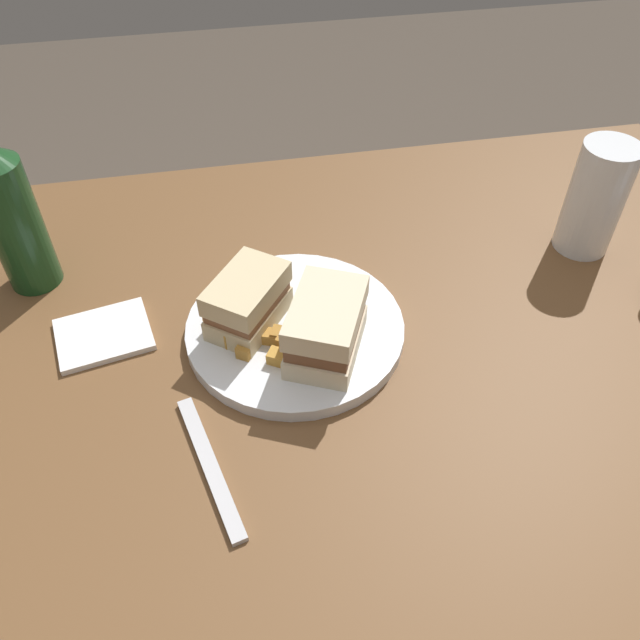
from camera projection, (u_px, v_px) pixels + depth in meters
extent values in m
plane|color=#4C4238|center=(335.00, 596.00, 1.34)|extent=(6.00, 6.00, 0.00)
cube|color=brown|center=(338.00, 502.00, 1.06)|extent=(1.25, 0.83, 0.78)
cylinder|color=white|center=(295.00, 329.00, 0.79)|extent=(0.26, 0.26, 0.02)
cube|color=beige|center=(249.00, 313.00, 0.77)|extent=(0.11, 0.12, 0.03)
cube|color=#8C5B3D|center=(248.00, 301.00, 0.76)|extent=(0.11, 0.11, 0.01)
cube|color=beige|center=(246.00, 288.00, 0.74)|extent=(0.11, 0.12, 0.03)
cube|color=beige|center=(326.00, 341.00, 0.74)|extent=(0.11, 0.13, 0.03)
cube|color=brown|center=(326.00, 327.00, 0.72)|extent=(0.11, 0.13, 0.02)
cube|color=beige|center=(326.00, 312.00, 0.71)|extent=(0.11, 0.13, 0.03)
cube|color=#B77F33|center=(274.00, 340.00, 0.75)|extent=(0.06, 0.04, 0.01)
cube|color=gold|center=(291.00, 361.00, 0.73)|extent=(0.06, 0.04, 0.01)
cube|color=#B77F33|center=(300.00, 345.00, 0.74)|extent=(0.06, 0.05, 0.02)
cube|color=#B77F33|center=(293.00, 338.00, 0.75)|extent=(0.05, 0.04, 0.02)
cube|color=#B77F33|center=(252.00, 343.00, 0.75)|extent=(0.04, 0.05, 0.02)
cube|color=gold|center=(221.00, 330.00, 0.76)|extent=(0.04, 0.05, 0.02)
cylinder|color=white|center=(595.00, 199.00, 0.86)|extent=(0.07, 0.07, 0.16)
cylinder|color=#C67014|center=(587.00, 221.00, 0.88)|extent=(0.07, 0.07, 0.08)
cylinder|color=#19421E|center=(16.00, 226.00, 0.80)|extent=(0.07, 0.07, 0.18)
cube|color=white|center=(104.00, 335.00, 0.78)|extent=(0.13, 0.11, 0.01)
cube|color=silver|center=(210.00, 466.00, 0.66)|extent=(0.06, 0.18, 0.01)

